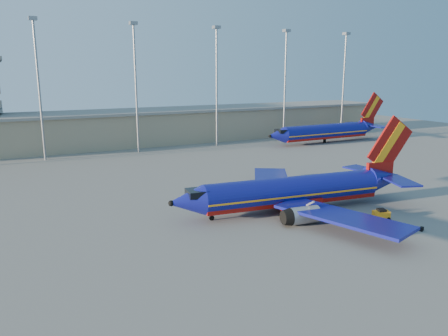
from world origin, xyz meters
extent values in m
plane|color=slate|center=(0.00, 0.00, 0.00)|extent=(220.00, 220.00, 0.00)
cube|color=gray|center=(10.00, 58.00, 4.00)|extent=(120.00, 15.00, 8.00)
cube|color=slate|center=(10.00, 58.00, 8.20)|extent=(122.00, 16.00, 0.60)
cylinder|color=gray|center=(-25.00, 46.00, 14.00)|extent=(0.44, 0.44, 28.00)
cube|color=gray|center=(-25.00, 46.00, 28.30)|extent=(1.60, 1.60, 0.70)
cylinder|color=gray|center=(-5.00, 46.00, 14.00)|extent=(0.44, 0.44, 28.00)
cube|color=gray|center=(-5.00, 46.00, 28.30)|extent=(1.60, 1.60, 0.70)
cylinder|color=gray|center=(15.00, 46.00, 14.00)|extent=(0.44, 0.44, 28.00)
cube|color=gray|center=(15.00, 46.00, 28.30)|extent=(1.60, 1.60, 0.70)
cylinder|color=gray|center=(35.00, 46.00, 14.00)|extent=(0.44, 0.44, 28.00)
cube|color=gray|center=(35.00, 46.00, 28.30)|extent=(1.60, 1.60, 0.70)
cylinder|color=gray|center=(55.00, 46.00, 14.00)|extent=(0.44, 0.44, 28.00)
cube|color=gray|center=(55.00, 46.00, 28.30)|extent=(1.60, 1.60, 0.70)
cylinder|color=navy|center=(1.06, -5.25, 2.76)|extent=(24.79, 6.55, 3.78)
cube|color=maroon|center=(1.06, -5.25, 1.79)|extent=(24.71, 5.84, 1.33)
cube|color=#FFA015|center=(1.06, -5.25, 2.50)|extent=(24.80, 6.59, 0.22)
cone|color=navy|center=(-13.25, -3.61, 2.76)|extent=(4.69, 4.24, 3.78)
cube|color=black|center=(-11.93, -3.76, 3.73)|extent=(2.74, 2.92, 0.82)
cone|color=navy|center=(15.88, -6.95, 3.12)|extent=(5.71, 4.36, 3.78)
cube|color=maroon|center=(15.07, -6.86, 4.50)|extent=(4.33, 1.05, 2.25)
cube|color=maroon|center=(16.49, -7.02, 8.07)|extent=(7.49, 1.18, 8.15)
cube|color=#FFA015|center=(16.29, -7.00, 8.07)|extent=(5.01, 0.99, 6.39)
cube|color=navy|center=(15.87, -3.45, 3.68)|extent=(3.67, 6.80, 0.22)
cube|color=navy|center=(15.08, -10.36, 3.68)|extent=(4.99, 7.17, 0.22)
cube|color=navy|center=(3.61, 3.51, 1.84)|extent=(12.45, 16.23, 0.36)
cube|color=navy|center=(1.56, -14.36, 1.84)|extent=(9.62, 16.64, 0.36)
cube|color=maroon|center=(1.57, -5.31, 1.38)|extent=(6.54, 4.66, 1.02)
cylinder|color=gray|center=(0.45, 0.17, 1.17)|extent=(3.90, 2.55, 2.15)
cylinder|color=gray|center=(-0.76, -10.39, 1.17)|extent=(3.90, 2.55, 2.15)
cylinder|color=gray|center=(-10.11, -3.97, 0.56)|extent=(0.27, 0.27, 1.12)
cylinder|color=black|center=(-10.11, -3.97, 0.33)|extent=(0.68, 0.33, 0.65)
cylinder|color=black|center=(2.89, -2.79, 0.43)|extent=(0.92, 0.66, 0.86)
cylinder|color=black|center=(2.28, -8.07, 0.43)|extent=(0.92, 0.66, 0.86)
cylinder|color=navy|center=(41.91, 37.32, 2.87)|extent=(25.52, 4.24, 3.93)
cube|color=maroon|center=(41.91, 37.32, 1.86)|extent=(25.51, 3.49, 1.38)
cube|color=#FFA015|center=(41.91, 37.32, 2.60)|extent=(25.52, 4.28, 0.23)
cone|color=navy|center=(26.94, 37.14, 2.87)|extent=(4.51, 3.98, 3.93)
cube|color=black|center=(28.32, 37.15, 3.87)|extent=(2.58, 2.79, 0.85)
cone|color=navy|center=(57.40, 37.50, 3.24)|extent=(5.57, 3.99, 3.93)
cube|color=maroon|center=(56.56, 37.49, 4.67)|extent=(4.47, 0.64, 2.34)
cube|color=maroon|center=(58.04, 37.51, 8.39)|extent=(7.80, 0.43, 8.47)
cube|color=#FFA015|center=(57.83, 37.51, 8.39)|extent=(5.19, 0.51, 6.64)
cube|color=navy|center=(56.94, 41.11, 3.82)|extent=(4.60, 7.33, 0.23)
cube|color=navy|center=(57.02, 33.89, 3.82)|extent=(4.45, 7.29, 0.23)
cylinder|color=black|center=(41.91, 37.32, 0.48)|extent=(0.75, 0.75, 0.96)
cube|color=orange|center=(8.86, -13.44, 0.70)|extent=(2.22, 1.72, 0.93)
cube|color=black|center=(8.86, -13.44, 1.26)|extent=(1.23, 1.28, 0.33)
cylinder|color=black|center=(8.33, -12.71, 0.24)|extent=(0.51, 0.32, 0.49)
cylinder|color=black|center=(7.98, -13.67, 0.24)|extent=(0.51, 0.32, 0.49)
cylinder|color=black|center=(9.73, -13.22, 0.24)|extent=(0.51, 0.32, 0.49)
cylinder|color=black|center=(9.38, -14.18, 0.24)|extent=(0.51, 0.32, 0.49)
cube|color=black|center=(7.93, -18.51, 0.25)|extent=(0.66, 0.62, 0.51)
cube|color=black|center=(8.37, -18.23, 0.19)|extent=(0.72, 0.60, 0.39)
cube|color=black|center=(10.17, -18.38, 0.22)|extent=(0.73, 0.60, 0.44)
cube|color=black|center=(9.06, -17.17, 0.26)|extent=(0.55, 0.45, 0.53)
camera|label=1|loc=(-32.15, -50.84, 18.24)|focal=35.00mm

